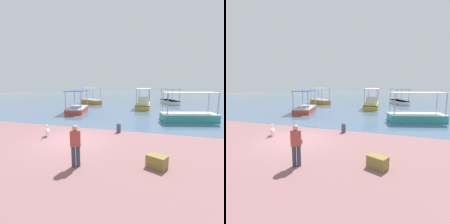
# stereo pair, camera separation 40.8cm
# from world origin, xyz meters

# --- Properties ---
(ground) EXTENTS (120.00, 120.00, 0.00)m
(ground) POSITION_xyz_m (0.00, 0.00, 0.00)
(ground) COLOR #875A5B
(harbor_water) EXTENTS (110.00, 90.00, 0.00)m
(harbor_water) POSITION_xyz_m (0.00, 48.00, 0.00)
(harbor_water) COLOR #47617C
(harbor_water) RESTS_ON ground
(fishing_boat_near_right) EXTENTS (3.20, 5.15, 2.58)m
(fishing_boat_near_right) POSITION_xyz_m (-4.98, 10.05, 0.50)
(fishing_boat_near_right) COLOR #CF422C
(fishing_boat_near_right) RESTS_ON harbor_water
(fishing_boat_far_left) EXTENTS (5.16, 3.14, 2.60)m
(fishing_boat_far_left) POSITION_xyz_m (7.28, 8.29, 0.52)
(fishing_boat_far_left) COLOR teal
(fishing_boat_far_left) RESTS_ON harbor_water
(fishing_boat_far_right) EXTENTS (4.79, 4.25, 2.75)m
(fishing_boat_far_right) POSITION_xyz_m (-7.63, 19.98, 0.54)
(fishing_boat_far_right) COLOR orange
(fishing_boat_far_right) RESTS_ON harbor_water
(fishing_boat_center) EXTENTS (2.47, 6.89, 2.78)m
(fishing_boat_center) POSITION_xyz_m (2.09, 16.87, 0.62)
(fishing_boat_center) COLOR gold
(fishing_boat_center) RESTS_ON harbor_water
(fishing_boat_near_left) EXTENTS (3.47, 5.65, 2.61)m
(fishing_boat_near_left) POSITION_xyz_m (5.81, 23.93, 0.51)
(fishing_boat_near_left) COLOR white
(fishing_boat_near_left) RESTS_ON harbor_water
(pelican) EXTENTS (0.60, 0.69, 0.80)m
(pelican) POSITION_xyz_m (-1.80, 0.25, 0.38)
(pelican) COLOR #E0997A
(pelican) RESTS_ON ground
(mooring_bollard) EXTENTS (0.31, 0.31, 0.66)m
(mooring_bollard) POSITION_xyz_m (2.27, 2.50, 0.35)
(mooring_bollard) COLOR #47474C
(mooring_bollard) RESTS_ON ground
(fisherman_standing) EXTENTS (0.46, 0.38, 1.69)m
(fisherman_standing) POSITION_xyz_m (1.99, -2.93, 0.91)
(fisherman_standing) COLOR #313C4A
(fisherman_standing) RESTS_ON ground
(cargo_crate) EXTENTS (0.88, 0.73, 0.49)m
(cargo_crate) POSITION_xyz_m (5.06, -2.05, 0.24)
(cargo_crate) COLOR olive
(cargo_crate) RESTS_ON ground
(glass_bottle) EXTENTS (0.07, 0.07, 0.27)m
(glass_bottle) POSITION_xyz_m (0.75, -0.43, 0.11)
(glass_bottle) COLOR #3F7F4C
(glass_bottle) RESTS_ON ground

